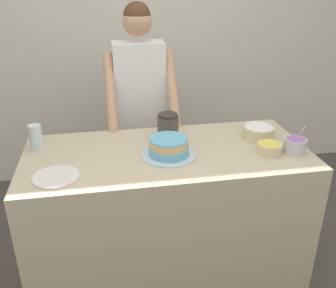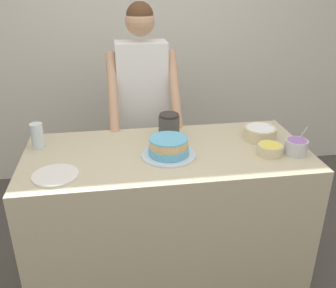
{
  "view_description": "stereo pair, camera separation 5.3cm",
  "coord_description": "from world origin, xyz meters",
  "px_view_note": "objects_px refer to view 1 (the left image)",
  "views": [
    {
      "loc": [
        -0.36,
        -1.62,
        1.92
      ],
      "look_at": [
        -0.0,
        0.36,
        0.99
      ],
      "focal_mm": 40.0,
      "sensor_mm": 36.0,
      "label": 1
    },
    {
      "loc": [
        -0.31,
        -1.63,
        1.92
      ],
      "look_at": [
        -0.0,
        0.36,
        0.99
      ],
      "focal_mm": 40.0,
      "sensor_mm": 36.0,
      "label": 2
    }
  ],
  "objects_px": {
    "frosting_bowl_yellow": "(269,148)",
    "stoneware_jar": "(168,126)",
    "frosting_bowl_white": "(259,132)",
    "ceramic_plate": "(56,177)",
    "frosting_bowl_purple": "(295,145)",
    "person_baker": "(140,96)",
    "drinking_glass": "(36,137)",
    "cake": "(168,148)"
  },
  "relations": [
    {
      "from": "cake",
      "to": "ceramic_plate",
      "type": "distance_m",
      "value": 0.65
    },
    {
      "from": "drinking_glass",
      "to": "cake",
      "type": "bearing_deg",
      "value": -16.82
    },
    {
      "from": "frosting_bowl_white",
      "to": "ceramic_plate",
      "type": "relative_size",
      "value": 0.84
    },
    {
      "from": "person_baker",
      "to": "stoneware_jar",
      "type": "xyz_separation_m",
      "value": [
        0.13,
        -0.49,
        -0.06
      ]
    },
    {
      "from": "cake",
      "to": "frosting_bowl_yellow",
      "type": "bearing_deg",
      "value": -7.15
    },
    {
      "from": "cake",
      "to": "stoneware_jar",
      "type": "bearing_deg",
      "value": 79.96
    },
    {
      "from": "drinking_glass",
      "to": "ceramic_plate",
      "type": "relative_size",
      "value": 0.64
    },
    {
      "from": "drinking_glass",
      "to": "frosting_bowl_purple",
      "type": "bearing_deg",
      "value": -12.04
    },
    {
      "from": "frosting_bowl_purple",
      "to": "drinking_glass",
      "type": "relative_size",
      "value": 1.05
    },
    {
      "from": "frosting_bowl_yellow",
      "to": "frosting_bowl_purple",
      "type": "relative_size",
      "value": 0.89
    },
    {
      "from": "person_baker",
      "to": "cake",
      "type": "distance_m",
      "value": 0.77
    },
    {
      "from": "drinking_glass",
      "to": "ceramic_plate",
      "type": "xyz_separation_m",
      "value": [
        0.14,
        -0.39,
        -0.07
      ]
    },
    {
      "from": "cake",
      "to": "drinking_glass",
      "type": "distance_m",
      "value": 0.81
    },
    {
      "from": "person_baker",
      "to": "frosting_bowl_white",
      "type": "bearing_deg",
      "value": -40.61
    },
    {
      "from": "frosting_bowl_yellow",
      "to": "stoneware_jar",
      "type": "height_order",
      "value": "stoneware_jar"
    },
    {
      "from": "person_baker",
      "to": "frosting_bowl_white",
      "type": "xyz_separation_m",
      "value": [
        0.71,
        -0.61,
        -0.1
      ]
    },
    {
      "from": "frosting_bowl_purple",
      "to": "drinking_glass",
      "type": "distance_m",
      "value": 1.57
    },
    {
      "from": "frosting_bowl_white",
      "to": "stoneware_jar",
      "type": "xyz_separation_m",
      "value": [
        -0.58,
        0.12,
        0.04
      ]
    },
    {
      "from": "person_baker",
      "to": "cake",
      "type": "xyz_separation_m",
      "value": [
        0.08,
        -0.76,
        -0.09
      ]
    },
    {
      "from": "ceramic_plate",
      "to": "stoneware_jar",
      "type": "relative_size",
      "value": 1.52
    },
    {
      "from": "drinking_glass",
      "to": "frosting_bowl_yellow",
      "type": "bearing_deg",
      "value": -12.69
    },
    {
      "from": "person_baker",
      "to": "frosting_bowl_purple",
      "type": "xyz_separation_m",
      "value": [
        0.84,
        -0.85,
        -0.09
      ]
    },
    {
      "from": "cake",
      "to": "frosting_bowl_white",
      "type": "distance_m",
      "value": 0.65
    },
    {
      "from": "cake",
      "to": "drinking_glass",
      "type": "relative_size",
      "value": 2.08
    },
    {
      "from": "frosting_bowl_yellow",
      "to": "drinking_glass",
      "type": "xyz_separation_m",
      "value": [
        -1.38,
        0.31,
        0.04
      ]
    },
    {
      "from": "person_baker",
      "to": "ceramic_plate",
      "type": "height_order",
      "value": "person_baker"
    },
    {
      "from": "frosting_bowl_purple",
      "to": "person_baker",
      "type": "bearing_deg",
      "value": 134.62
    },
    {
      "from": "frosting_bowl_white",
      "to": "person_baker",
      "type": "bearing_deg",
      "value": 139.39
    },
    {
      "from": "frosting_bowl_purple",
      "to": "stoneware_jar",
      "type": "distance_m",
      "value": 0.8
    },
    {
      "from": "person_baker",
      "to": "ceramic_plate",
      "type": "relative_size",
      "value": 7.04
    },
    {
      "from": "frosting_bowl_white",
      "to": "frosting_bowl_purple",
      "type": "relative_size",
      "value": 1.25
    },
    {
      "from": "person_baker",
      "to": "frosting_bowl_purple",
      "type": "relative_size",
      "value": 10.5
    },
    {
      "from": "ceramic_plate",
      "to": "person_baker",
      "type": "bearing_deg",
      "value": 58.84
    },
    {
      "from": "frosting_bowl_purple",
      "to": "drinking_glass",
      "type": "xyz_separation_m",
      "value": [
        -1.54,
        0.33,
        0.03
      ]
    },
    {
      "from": "ceramic_plate",
      "to": "frosting_bowl_white",
      "type": "bearing_deg",
      "value": 13.56
    },
    {
      "from": "stoneware_jar",
      "to": "ceramic_plate",
      "type": "bearing_deg",
      "value": -148.18
    },
    {
      "from": "frosting_bowl_purple",
      "to": "drinking_glass",
      "type": "height_order",
      "value": "frosting_bowl_purple"
    },
    {
      "from": "cake",
      "to": "frosting_bowl_white",
      "type": "xyz_separation_m",
      "value": [
        0.63,
        0.15,
        -0.01
      ]
    },
    {
      "from": "cake",
      "to": "stoneware_jar",
      "type": "xyz_separation_m",
      "value": [
        0.05,
        0.27,
        0.03
      ]
    },
    {
      "from": "frosting_bowl_white",
      "to": "frosting_bowl_yellow",
      "type": "distance_m",
      "value": 0.23
    },
    {
      "from": "cake",
      "to": "stoneware_jar",
      "type": "relative_size",
      "value": 2.01
    },
    {
      "from": "frosting_bowl_yellow",
      "to": "drinking_glass",
      "type": "bearing_deg",
      "value": 167.31
    }
  ]
}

